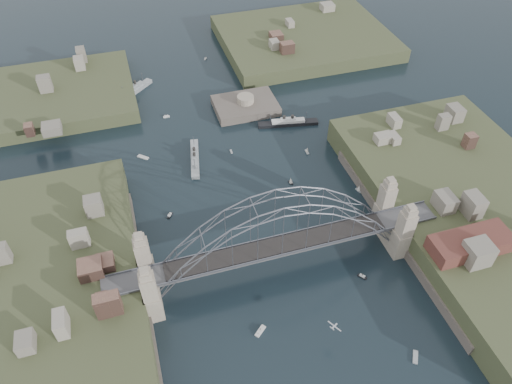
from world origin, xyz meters
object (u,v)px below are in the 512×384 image
(bridge, at_px, (278,235))
(naval_cruiser_far, at_px, (134,91))
(wharf_shed, at_px, (471,243))
(naval_cruiser_near, at_px, (195,158))
(fort_island, at_px, (246,110))
(ocean_liner, at_px, (288,123))

(bridge, xyz_separation_m, naval_cruiser_far, (-24.97, 92.53, -11.37))
(wharf_shed, xyz_separation_m, naval_cruiser_near, (-55.25, 61.46, -9.14))
(bridge, bearing_deg, wharf_shed, -17.65)
(bridge, distance_m, wharf_shed, 46.23)
(wharf_shed, distance_m, naval_cruiser_far, 127.23)
(fort_island, bearing_deg, bridge, -99.73)
(naval_cruiser_near, relative_size, ocean_liner, 0.89)
(fort_island, bearing_deg, ocean_liner, -49.47)
(bridge, relative_size, naval_cruiser_far, 5.61)
(fort_island, relative_size, ocean_liner, 1.05)
(fort_island, height_order, naval_cruiser_far, naval_cruiser_far)
(ocean_liner, bearing_deg, naval_cruiser_near, -165.08)
(wharf_shed, height_order, naval_cruiser_near, wharf_shed)
(fort_island, bearing_deg, wharf_shed, -69.15)
(naval_cruiser_far, bearing_deg, naval_cruiser_near, -73.07)
(bridge, bearing_deg, naval_cruiser_far, 105.10)
(bridge, distance_m, fort_island, 72.14)
(ocean_liner, bearing_deg, fort_island, 130.53)
(fort_island, bearing_deg, naval_cruiser_far, 148.64)
(fort_island, bearing_deg, naval_cruiser_near, -135.89)
(ocean_liner, bearing_deg, wharf_shed, -73.74)
(wharf_shed, relative_size, ocean_liner, 0.96)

